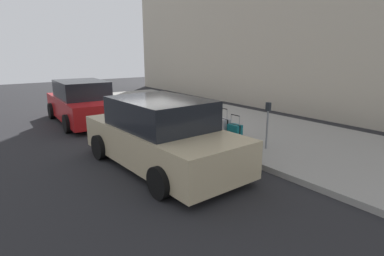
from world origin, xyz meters
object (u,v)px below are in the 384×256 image
(suitcase_red_3, at_px, (203,123))
(parked_car_red_1, at_px, (82,103))
(parking_meter, at_px, (268,119))
(suitcase_teal_0, at_px, (235,134))
(suitcase_maroon_2, at_px, (216,126))
(bollard_post, at_px, (158,107))
(suitcase_navy_4, at_px, (193,120))
(parked_car_beige_0, at_px, (161,135))
(fire_hydrant, at_px, (172,110))
(suitcase_silver_1, at_px, (224,129))
(suitcase_black_5, at_px, (184,119))

(suitcase_red_3, xyz_separation_m, parked_car_red_1, (4.41, 2.48, 0.30))
(suitcase_red_3, xyz_separation_m, parking_meter, (-2.40, -0.31, 0.51))
(suitcase_teal_0, height_order, suitcase_maroon_2, suitcase_maroon_2)
(bollard_post, bearing_deg, suitcase_navy_4, -177.41)
(parked_car_beige_0, bearing_deg, fire_hydrant, -36.25)
(suitcase_maroon_2, distance_m, parked_car_red_1, 5.59)
(fire_hydrant, relative_size, bollard_post, 0.90)
(parking_meter, bearing_deg, suitcase_maroon_2, 6.40)
(fire_hydrant, relative_size, parked_car_red_1, 0.18)
(suitcase_teal_0, bearing_deg, suitcase_red_3, 0.02)
(suitcase_maroon_2, height_order, fire_hydrant, suitcase_maroon_2)
(suitcase_teal_0, relative_size, suitcase_maroon_2, 0.94)
(suitcase_maroon_2, relative_size, suitcase_red_3, 0.92)
(suitcase_silver_1, xyz_separation_m, parking_meter, (-1.40, -0.30, 0.51))
(suitcase_navy_4, xyz_separation_m, bollard_post, (2.16, 0.10, 0.13))
(suitcase_silver_1, distance_m, bollard_post, 3.73)
(parking_meter, bearing_deg, parked_car_beige_0, 72.76)
(suitcase_maroon_2, bearing_deg, suitcase_teal_0, 174.09)
(suitcase_silver_1, xyz_separation_m, bollard_post, (3.72, 0.10, 0.14))
(suitcase_navy_4, distance_m, fire_hydrant, 1.38)
(parked_car_beige_0, bearing_deg, suitcase_navy_4, -49.98)
(suitcase_silver_1, xyz_separation_m, parked_car_beige_0, (-0.53, 2.49, 0.32))
(suitcase_red_3, distance_m, parked_car_red_1, 5.07)
(suitcase_red_3, bearing_deg, suitcase_maroon_2, -169.39)
(suitcase_black_5, distance_m, fire_hydrant, 0.87)
(suitcase_black_5, bearing_deg, parked_car_beige_0, 136.26)
(suitcase_maroon_2, height_order, suitcase_black_5, suitcase_maroon_2)
(parked_car_red_1, bearing_deg, suitcase_black_5, -143.06)
(suitcase_red_3, height_order, bollard_post, suitcase_red_3)
(suitcase_silver_1, relative_size, parking_meter, 0.75)
(suitcase_navy_4, relative_size, parked_car_beige_0, 0.20)
(suitcase_black_5, height_order, parked_car_red_1, parked_car_red_1)
(suitcase_teal_0, bearing_deg, fire_hydrant, -0.98)
(suitcase_teal_0, distance_m, parking_meter, 1.11)
(suitcase_teal_0, distance_m, suitcase_red_3, 1.49)
(suitcase_maroon_2, relative_size, parked_car_red_1, 0.19)
(parked_car_beige_0, xyz_separation_m, parked_car_red_1, (5.94, 0.00, -0.02))
(suitcase_red_3, distance_m, fire_hydrant, 1.94)
(suitcase_maroon_2, height_order, bollard_post, bollard_post)
(suitcase_red_3, bearing_deg, parking_meter, -172.66)
(suitcase_maroon_2, bearing_deg, parking_meter, -173.60)
(fire_hydrant, distance_m, bollard_post, 0.80)
(suitcase_red_3, distance_m, suitcase_black_5, 1.09)
(suitcase_teal_0, bearing_deg, suitcase_black_5, -0.41)
(suitcase_navy_4, bearing_deg, parking_meter, -174.16)
(suitcase_teal_0, relative_size, bollard_post, 0.92)
(bollard_post, bearing_deg, suitcase_teal_0, -178.76)
(fire_hydrant, bearing_deg, suitcase_silver_1, 179.03)
(fire_hydrant, relative_size, parking_meter, 0.64)
(parked_car_red_1, bearing_deg, suitcase_maroon_2, -152.42)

